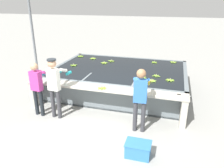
% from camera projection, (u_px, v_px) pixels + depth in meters
% --- Properties ---
extents(ground_plane, '(80.00, 80.00, 0.00)m').
position_uv_depth(ground_plane, '(101.00, 117.00, 6.26)').
color(ground_plane, '#999993').
rests_on(ground_plane, ground).
extents(wash_tank, '(4.68, 3.39, 0.84)m').
position_uv_depth(wash_tank, '(119.00, 79.00, 8.02)').
color(wash_tank, slate).
rests_on(wash_tank, ground).
extents(work_ledge, '(4.68, 0.45, 0.84)m').
position_uv_depth(work_ledge, '(103.00, 95.00, 6.24)').
color(work_ledge, '#B7B2A3').
rests_on(work_ledge, ground).
extents(worker_0, '(0.47, 0.73, 1.57)m').
position_uv_depth(worker_0, '(37.00, 85.00, 6.11)').
color(worker_0, '#1E2328').
rests_on(worker_0, ground).
extents(worker_1, '(0.45, 0.74, 1.72)m').
position_uv_depth(worker_1, '(55.00, 83.00, 5.93)').
color(worker_1, '#38383D').
rests_on(worker_1, ground).
extents(worker_2, '(0.43, 0.72, 1.66)m').
position_uv_depth(worker_2, '(140.00, 95.00, 5.30)').
color(worker_2, '#38383D').
rests_on(worker_2, ground).
extents(banana_bunch_floating_0, '(0.28, 0.28, 0.08)m').
position_uv_depth(banana_bunch_floating_0, '(93.00, 58.00, 9.11)').
color(banana_bunch_floating_0, '#93BC3D').
rests_on(banana_bunch_floating_0, wash_tank).
extents(banana_bunch_floating_1, '(0.28, 0.28, 0.08)m').
position_uv_depth(banana_bunch_floating_1, '(111.00, 61.00, 8.74)').
color(banana_bunch_floating_1, '#8CB738').
rests_on(banana_bunch_floating_1, wash_tank).
extents(banana_bunch_floating_2, '(0.28, 0.28, 0.08)m').
position_uv_depth(banana_bunch_floating_2, '(170.00, 80.00, 6.66)').
color(banana_bunch_floating_2, '#7FAD33').
rests_on(banana_bunch_floating_2, wash_tank).
extents(banana_bunch_floating_3, '(0.27, 0.27, 0.08)m').
position_uv_depth(banana_bunch_floating_3, '(74.00, 65.00, 8.17)').
color(banana_bunch_floating_3, '#7FAD33').
rests_on(banana_bunch_floating_3, wash_tank).
extents(banana_bunch_floating_4, '(0.28, 0.26, 0.08)m').
position_uv_depth(banana_bunch_floating_4, '(156.00, 76.00, 7.03)').
color(banana_bunch_floating_4, '#75A333').
rests_on(banana_bunch_floating_4, wash_tank).
extents(banana_bunch_floating_5, '(0.24, 0.24, 0.08)m').
position_uv_depth(banana_bunch_floating_5, '(154.00, 62.00, 8.54)').
color(banana_bunch_floating_5, '#7FAD33').
rests_on(banana_bunch_floating_5, wash_tank).
extents(banana_bunch_floating_6, '(0.28, 0.28, 0.08)m').
position_uv_depth(banana_bunch_floating_6, '(152.00, 81.00, 6.61)').
color(banana_bunch_floating_6, '#93BC3D').
rests_on(banana_bunch_floating_6, wash_tank).
extents(banana_bunch_floating_7, '(0.28, 0.28, 0.08)m').
position_uv_depth(banana_bunch_floating_7, '(81.00, 56.00, 9.46)').
color(banana_bunch_floating_7, '#7FAD33').
rests_on(banana_bunch_floating_7, wash_tank).
extents(banana_bunch_floating_8, '(0.28, 0.28, 0.08)m').
position_uv_depth(banana_bunch_floating_8, '(104.00, 63.00, 8.48)').
color(banana_bunch_floating_8, '#8CB738').
rests_on(banana_bunch_floating_8, wash_tank).
extents(banana_bunch_floating_9, '(0.28, 0.28, 0.08)m').
position_uv_depth(banana_bunch_floating_9, '(142.00, 77.00, 6.89)').
color(banana_bunch_floating_9, '#7FAD33').
rests_on(banana_bunch_floating_9, wash_tank).
extents(banana_bunch_floating_10, '(0.28, 0.27, 0.08)m').
position_uv_depth(banana_bunch_floating_10, '(173.00, 62.00, 8.57)').
color(banana_bunch_floating_10, '#93BC3D').
rests_on(banana_bunch_floating_10, wash_tank).
extents(banana_bunch_ledge_0, '(0.23, 0.23, 0.08)m').
position_uv_depth(banana_bunch_ledge_0, '(52.00, 82.00, 6.51)').
color(banana_bunch_ledge_0, '#7FAD33').
rests_on(banana_bunch_ledge_0, work_ledge).
extents(banana_bunch_ledge_1, '(0.28, 0.28, 0.08)m').
position_uv_depth(banana_bunch_ledge_1, '(102.00, 88.00, 6.06)').
color(banana_bunch_ledge_1, '#7FAD33').
rests_on(banana_bunch_ledge_1, work_ledge).
extents(knife_0, '(0.35, 0.08, 0.02)m').
position_uv_depth(knife_0, '(182.00, 95.00, 5.65)').
color(knife_0, silver).
rests_on(knife_0, work_ledge).
extents(crate, '(0.55, 0.39, 0.32)m').
position_uv_depth(crate, '(138.00, 149.00, 4.67)').
color(crate, '#3375B7').
rests_on(crate, ground).
extents(support_post_left, '(0.09, 0.09, 3.20)m').
position_uv_depth(support_post_left, '(34.00, 43.00, 8.45)').
color(support_post_left, slate).
rests_on(support_post_left, ground).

